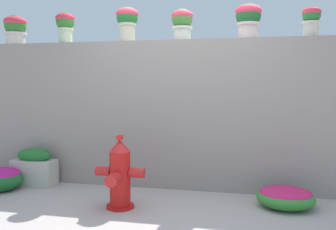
% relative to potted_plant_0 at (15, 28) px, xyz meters
% --- Properties ---
extents(ground_plane, '(24.00, 24.00, 0.00)m').
position_rel_potted_plant_0_xyz_m(ground_plane, '(2.33, -0.94, -2.08)').
color(ground_plane, '#A89B96').
extents(stone_wall, '(5.27, 0.32, 1.85)m').
position_rel_potted_plant_0_xyz_m(stone_wall, '(2.33, 0.03, -1.16)').
color(stone_wall, gray).
rests_on(stone_wall, ground).
extents(potted_plant_0, '(0.30, 0.30, 0.40)m').
position_rel_potted_plant_0_xyz_m(potted_plant_0, '(0.00, 0.00, 0.00)').
color(potted_plant_0, beige).
rests_on(potted_plant_0, stone_wall).
extents(potted_plant_1, '(0.25, 0.25, 0.41)m').
position_rel_potted_plant_0_xyz_m(potted_plant_1, '(0.74, 0.01, 0.03)').
color(potted_plant_1, beige).
rests_on(potted_plant_1, stone_wall).
extents(potted_plant_2, '(0.28, 0.28, 0.44)m').
position_rel_potted_plant_0_xyz_m(potted_plant_2, '(1.61, 0.00, 0.05)').
color(potted_plant_2, '#BDB89D').
rests_on(potted_plant_2, stone_wall).
extents(potted_plant_3, '(0.27, 0.27, 0.39)m').
position_rel_potted_plant_0_xyz_m(potted_plant_3, '(2.31, 0.01, -0.00)').
color(potted_plant_3, beige).
rests_on(potted_plant_3, stone_wall).
extents(potted_plant_4, '(0.31, 0.31, 0.42)m').
position_rel_potted_plant_0_xyz_m(potted_plant_4, '(3.11, 0.00, 0.02)').
color(potted_plant_4, beige).
rests_on(potted_plant_4, stone_wall).
extents(potted_plant_5, '(0.21, 0.21, 0.36)m').
position_rel_potted_plant_0_xyz_m(potted_plant_5, '(3.83, 0.05, -0.02)').
color(potted_plant_5, beige).
rests_on(potted_plant_5, stone_wall).
extents(fire_hydrant, '(0.53, 0.43, 0.78)m').
position_rel_potted_plant_0_xyz_m(fire_hydrant, '(1.82, -0.93, -1.73)').
color(fire_hydrant, red).
rests_on(fire_hydrant, ground).
extents(flower_bush_left, '(0.54, 0.49, 0.30)m').
position_rel_potted_plant_0_xyz_m(flower_bush_left, '(0.15, -0.62, -1.93)').
color(flower_bush_left, '#1B5C28').
rests_on(flower_bush_left, ground).
extents(flower_bush_right, '(0.61, 0.55, 0.23)m').
position_rel_potted_plant_0_xyz_m(flower_bush_right, '(3.54, -0.53, -1.96)').
color(flower_bush_right, '#337F31').
rests_on(flower_bush_right, ground).
extents(planter_box, '(0.56, 0.25, 0.48)m').
position_rel_potted_plant_0_xyz_m(planter_box, '(0.44, -0.34, -1.85)').
color(planter_box, '#ABAB9D').
rests_on(planter_box, ground).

